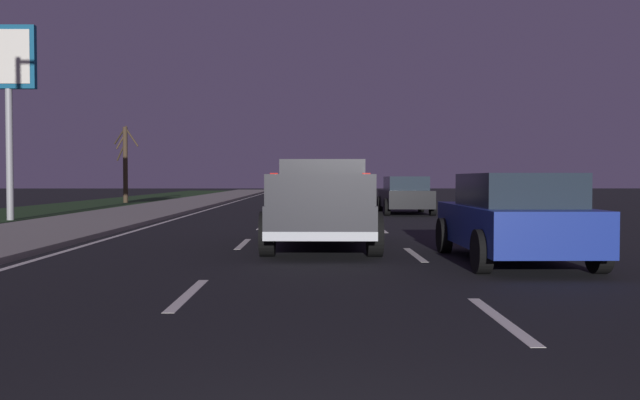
{
  "coord_description": "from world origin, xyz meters",
  "views": [
    {
      "loc": [
        -2.92,
        0.17,
        1.45
      ],
      "look_at": [
        13.97,
        0.03,
        0.92
      ],
      "focal_mm": 38.51,
      "sensor_mm": 36.0,
      "label": 1
    }
  ],
  "objects_px": {
    "gas_price_sign": "(8,74)",
    "pickup_truck": "(322,204)",
    "sedan_blue": "(513,217)",
    "bare_tree_far": "(125,162)",
    "sedan_black": "(405,195)"
  },
  "relations": [
    {
      "from": "sedan_blue",
      "to": "gas_price_sign",
      "type": "distance_m",
      "value": 19.11
    },
    {
      "from": "sedan_blue",
      "to": "bare_tree_far",
      "type": "xyz_separation_m",
      "value": [
        29.72,
        14.88,
        1.7
      ]
    },
    {
      "from": "sedan_black",
      "to": "bare_tree_far",
      "type": "height_order",
      "value": "bare_tree_far"
    },
    {
      "from": "pickup_truck",
      "to": "bare_tree_far",
      "type": "distance_m",
      "value": 29.15
    },
    {
      "from": "sedan_black",
      "to": "bare_tree_far",
      "type": "distance_m",
      "value": 20.27
    },
    {
      "from": "pickup_truck",
      "to": "sedan_black",
      "type": "relative_size",
      "value": 1.24
    },
    {
      "from": "pickup_truck",
      "to": "bare_tree_far",
      "type": "bearing_deg",
      "value": 23.5
    },
    {
      "from": "gas_price_sign",
      "to": "pickup_truck",
      "type": "bearing_deg",
      "value": -130.29
    },
    {
      "from": "sedan_blue",
      "to": "bare_tree_far",
      "type": "bearing_deg",
      "value": 26.6
    },
    {
      "from": "sedan_blue",
      "to": "bare_tree_far",
      "type": "distance_m",
      "value": 33.28
    },
    {
      "from": "sedan_blue",
      "to": "gas_price_sign",
      "type": "bearing_deg",
      "value": 49.13
    },
    {
      "from": "gas_price_sign",
      "to": "bare_tree_far",
      "type": "relative_size",
      "value": 1.45
    },
    {
      "from": "gas_price_sign",
      "to": "bare_tree_far",
      "type": "bearing_deg",
      "value": 2.61
    },
    {
      "from": "sedan_blue",
      "to": "gas_price_sign",
      "type": "relative_size",
      "value": 0.65
    },
    {
      "from": "pickup_truck",
      "to": "sedan_blue",
      "type": "relative_size",
      "value": 1.24
    }
  ]
}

